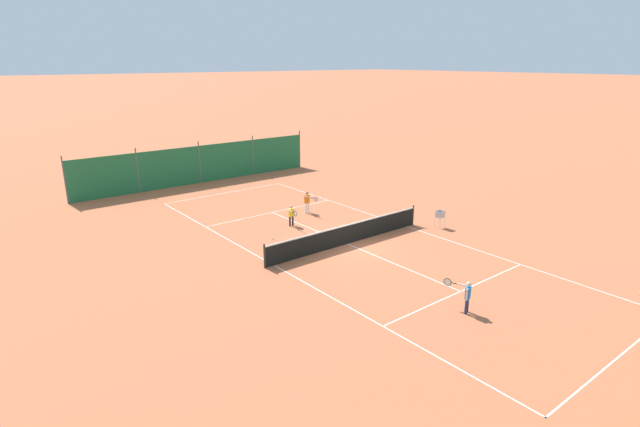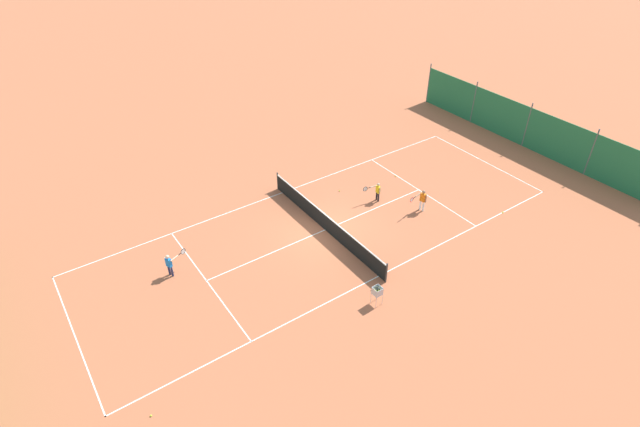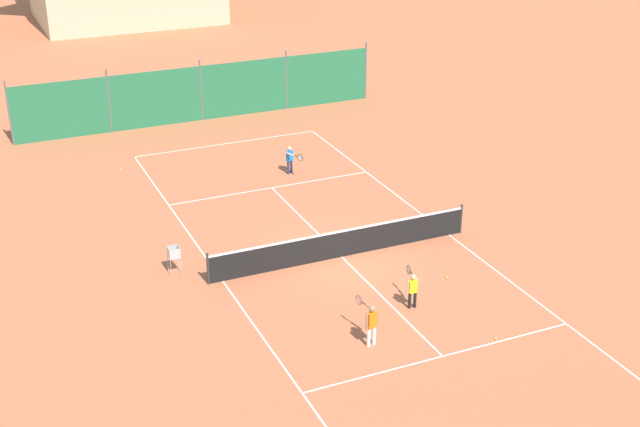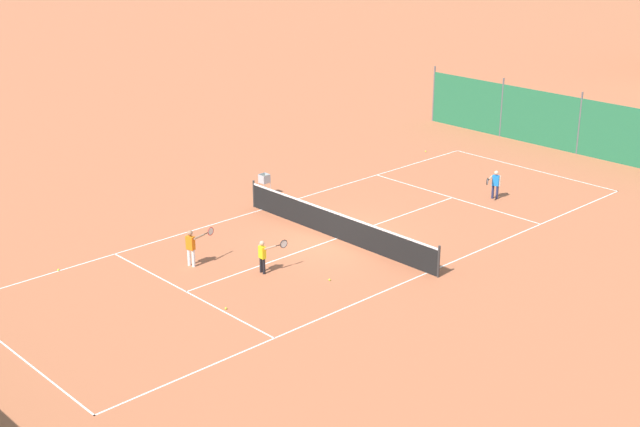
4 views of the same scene
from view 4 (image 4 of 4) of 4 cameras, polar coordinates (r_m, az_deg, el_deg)
name	(u,v)px [view 4 (image 4 of 4)]	position (r m, az deg, el deg)	size (l,w,h in m)	color
ground_plane	(337,238)	(31.14, 1.09, -1.61)	(600.00, 600.00, 0.00)	#B7603D
court_line_markings	(337,238)	(31.14, 1.09, -1.60)	(8.25, 23.85, 0.01)	white
tennis_net	(337,225)	(30.96, 1.10, -0.75)	(9.18, 0.08, 1.06)	#2D2D2D
windscreen_fence_far	(579,126)	(42.56, 16.25, 5.39)	(17.28, 0.08, 2.90)	#236B42
player_near_service	(264,254)	(28.20, -3.61, -2.60)	(0.45, 0.93, 1.10)	black
player_near_baseline	(192,245)	(28.94, -8.21, -2.00)	(0.41, 1.07, 1.24)	white
player_far_baseline	(495,183)	(35.56, 11.14, 1.95)	(0.39, 1.01, 1.15)	#23284C
tennis_ball_alley_right	(58,270)	(29.73, -16.41, -3.48)	(0.07, 0.07, 0.07)	#CCE033
tennis_ball_far_corner	(426,151)	(41.76, 6.78, 3.97)	(0.07, 0.07, 0.07)	#CCE033
tennis_ball_by_net_right	(226,308)	(26.13, -6.04, -6.06)	(0.07, 0.07, 0.07)	#CCE033
tennis_ball_by_net_left	(330,280)	(27.82, 0.62, -4.26)	(0.07, 0.07, 0.07)	#CCE033
ball_hopper	(264,180)	(35.35, -3.58, 2.16)	(0.36, 0.36, 0.89)	#B7B7BC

